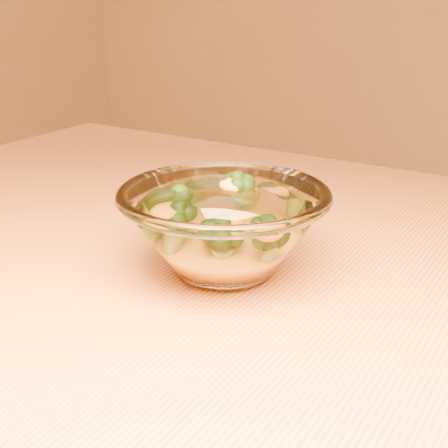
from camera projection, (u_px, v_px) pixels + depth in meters
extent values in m
cube|color=#C96D3C|center=(270.00, 294.00, 0.57)|extent=(1.20, 0.80, 0.04)
cylinder|color=brown|center=(105.00, 327.00, 1.24)|extent=(0.06, 0.06, 0.71)
ellipsoid|color=white|center=(224.00, 266.00, 0.57)|extent=(0.08, 0.08, 0.02)
torus|color=white|center=(224.00, 194.00, 0.54)|extent=(0.19, 0.19, 0.01)
ellipsoid|color=yellow|center=(224.00, 246.00, 0.56)|extent=(0.11, 0.11, 0.03)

